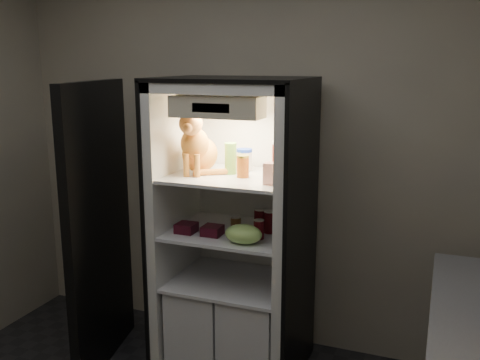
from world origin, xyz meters
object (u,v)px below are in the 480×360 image
object	(u,v)px
pepper_jar	(282,159)
soda_can_c	(259,229)
cream_carton	(271,174)
condiment_jar	(236,223)
refrigerator	(236,249)
tabby_cat	(197,148)
salsa_jar	(243,166)
grape_bag	(244,234)
soda_can_a	(260,220)
soda_can_b	(270,222)
parmesan_shaker	(231,158)
mayo_tub	(244,160)
berry_box_left	(186,228)
berry_box_right	(212,230)

from	to	relation	value
pepper_jar	soda_can_c	bearing A→B (deg)	-115.99
cream_carton	condiment_jar	xyz separation A→B (m)	(-0.27, 0.16, -0.37)
refrigerator	tabby_cat	world-z (taller)	refrigerator
salsa_jar	cream_carton	world-z (taller)	salsa_jar
salsa_jar	grape_bag	world-z (taller)	salsa_jar
cream_carton	condiment_jar	world-z (taller)	cream_carton
soda_can_a	grape_bag	bearing A→B (deg)	-92.59
soda_can_a	soda_can_b	size ratio (longest dim) A/B	1.01
parmesan_shaker	cream_carton	distance (m)	0.37
salsa_jar	condiment_jar	world-z (taller)	salsa_jar
mayo_tub	soda_can_b	size ratio (longest dim) A/B	1.02
condiment_jar	cream_carton	bearing A→B (deg)	-29.90
soda_can_c	berry_box_left	bearing A→B (deg)	-174.06
soda_can_c	grape_bag	distance (m)	0.12
refrigerator	soda_can_b	world-z (taller)	refrigerator
salsa_jar	grape_bag	distance (m)	0.41
soda_can_b	salsa_jar	bearing A→B (deg)	-154.26
pepper_jar	condiment_jar	bearing A→B (deg)	-165.77
mayo_tub	cream_carton	xyz separation A→B (m)	(0.27, -0.31, -0.01)
soda_can_b	grape_bag	bearing A→B (deg)	-108.28
tabby_cat	salsa_jar	distance (m)	0.32
salsa_jar	condiment_jar	size ratio (longest dim) A/B	1.46
soda_can_a	condiment_jar	world-z (taller)	soda_can_a
refrigerator	cream_carton	xyz separation A→B (m)	(0.30, -0.21, 0.56)
refrigerator	grape_bag	distance (m)	0.37
refrigerator	salsa_jar	world-z (taller)	refrigerator
pepper_jar	salsa_jar	bearing A→B (deg)	-152.16
refrigerator	soda_can_a	xyz separation A→B (m)	(0.17, -0.01, 0.22)
tabby_cat	salsa_jar	size ratio (longest dim) A/B	3.20
tabby_cat	pepper_jar	size ratio (longest dim) A/B	2.00
salsa_jar	soda_can_c	distance (m)	0.39
soda_can_a	berry_box_left	distance (m)	0.46
parmesan_shaker	berry_box_right	world-z (taller)	parmesan_shaker
refrigerator	parmesan_shaker	distance (m)	0.60
refrigerator	soda_can_b	distance (m)	0.32
grape_bag	berry_box_left	xyz separation A→B (m)	(-0.40, 0.06, -0.03)
soda_can_b	condiment_jar	bearing A→B (deg)	-171.98
salsa_jar	soda_can_c	xyz separation A→B (m)	(0.13, -0.06, -0.36)
soda_can_b	berry_box_left	xyz separation A→B (m)	(-0.48, -0.18, -0.04)
cream_carton	soda_can_a	distance (m)	0.42
grape_bag	tabby_cat	bearing A→B (deg)	153.35
condiment_jar	soda_can_c	bearing A→B (deg)	-29.03
grape_bag	berry_box_left	distance (m)	0.40
soda_can_b	berry_box_right	bearing A→B (deg)	-150.80
pepper_jar	condiment_jar	distance (m)	0.50
cream_carton	grape_bag	size ratio (longest dim) A/B	0.56
cream_carton	soda_can_b	distance (m)	0.40
soda_can_b	refrigerator	bearing A→B (deg)	174.66
pepper_jar	mayo_tub	bearing A→B (deg)	163.54
mayo_tub	grape_bag	bearing A→B (deg)	-69.95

